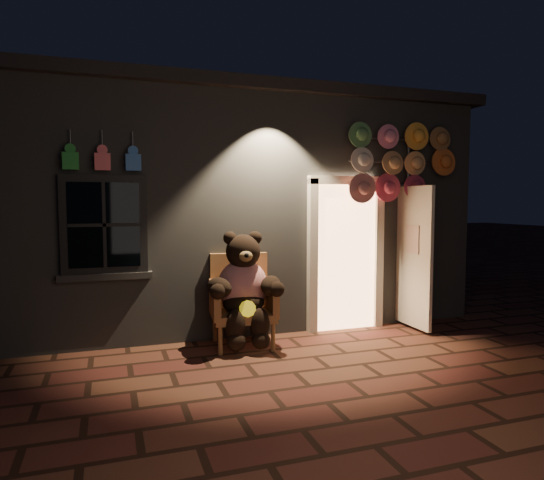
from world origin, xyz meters
name	(u,v)px	position (x,y,z in m)	size (l,w,h in m)	color
ground	(294,372)	(0.00, 0.00, 0.00)	(60.00, 60.00, 0.00)	brown
shop_building	(215,207)	(0.00, 3.99, 1.74)	(7.30, 5.95, 3.51)	slate
wicker_armchair	(242,300)	(-0.26, 1.20, 0.58)	(0.86, 0.79, 1.15)	#A57240
teddy_bear	(244,288)	(-0.27, 1.05, 0.75)	(1.02, 0.83, 1.40)	red
hat_rack	(400,162)	(2.10, 1.28, 2.40)	(1.68, 0.22, 2.96)	#59595E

